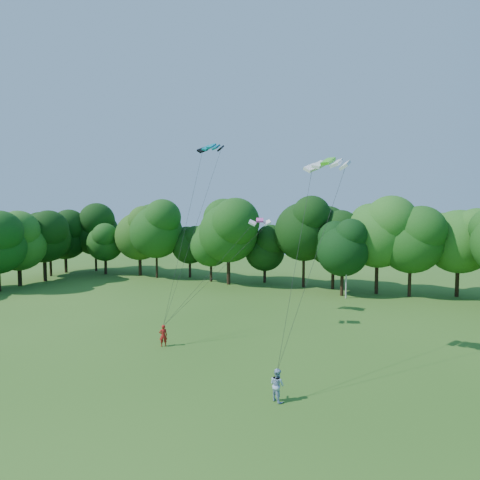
% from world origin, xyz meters
% --- Properties ---
extents(ground, '(160.00, 160.00, 0.00)m').
position_xyz_m(ground, '(0.00, 0.00, 0.00)').
color(ground, '#2E5D19').
rests_on(ground, ground).
extents(utility_pole, '(1.43, 0.40, 7.23)m').
position_xyz_m(utility_pole, '(5.05, 32.24, 3.74)').
color(utility_pole, '#A9A9A1').
rests_on(utility_pole, ground).
extents(kite_flyer_left, '(0.77, 0.73, 1.76)m').
position_xyz_m(kite_flyer_left, '(-5.94, 8.33, 0.88)').
color(kite_flyer_left, '#B41C17').
rests_on(kite_flyer_left, ground).
extents(kite_flyer_right, '(1.14, 1.06, 1.87)m').
position_xyz_m(kite_flyer_right, '(5.22, 3.53, 0.94)').
color(kite_flyer_right, '#A1BBE0').
rests_on(kite_flyer_right, ground).
extents(kite_teal, '(2.65, 1.23, 0.66)m').
position_xyz_m(kite_teal, '(-6.12, 17.08, 17.41)').
color(kite_teal, '#047D94').
rests_on(kite_teal, ground).
extents(kite_green, '(3.24, 1.94, 0.67)m').
position_xyz_m(kite_green, '(6.65, 10.23, 14.29)').
color(kite_green, '#46D620').
rests_on(kite_green, ground).
extents(kite_pink, '(2.22, 1.62, 0.41)m').
position_xyz_m(kite_pink, '(-0.41, 15.58, 10.11)').
color(kite_pink, '#F845B6').
rests_on(kite_pink, ground).
extents(tree_back_west, '(9.15, 9.15, 13.31)m').
position_xyz_m(tree_back_west, '(-30.60, 36.34, 8.31)').
color(tree_back_west, '#382516').
rests_on(tree_back_west, ground).
extents(tree_back_center, '(7.29, 7.29, 10.61)m').
position_xyz_m(tree_back_center, '(4.34, 33.62, 6.62)').
color(tree_back_center, '#2F2012').
rests_on(tree_back_center, ground).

